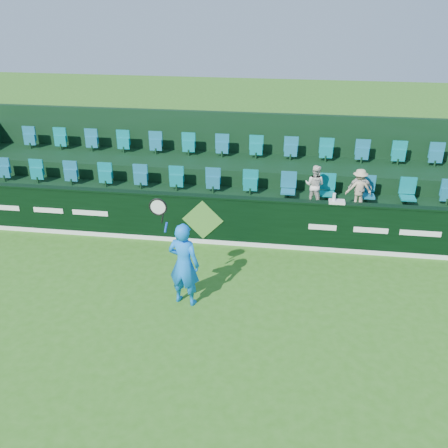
% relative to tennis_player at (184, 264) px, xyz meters
% --- Properties ---
extents(ground, '(60.00, 60.00, 0.00)m').
position_rel_tennis_player_xyz_m(ground, '(-0.10, -1.15, -0.96)').
color(ground, '#2F6B19').
rests_on(ground, ground).
extents(sponsor_hoarding, '(16.00, 0.25, 1.35)m').
position_rel_tennis_player_xyz_m(sponsor_hoarding, '(-0.10, 2.85, -0.29)').
color(sponsor_hoarding, black).
rests_on(sponsor_hoarding, ground).
extents(stand_tier_front, '(16.00, 2.00, 0.80)m').
position_rel_tennis_player_xyz_m(stand_tier_front, '(-0.10, 3.95, -0.56)').
color(stand_tier_front, black).
rests_on(stand_tier_front, ground).
extents(stand_tier_back, '(16.00, 1.80, 1.30)m').
position_rel_tennis_player_xyz_m(stand_tier_back, '(-0.10, 5.85, -0.31)').
color(stand_tier_back, black).
rests_on(stand_tier_back, ground).
extents(stand_rear, '(16.00, 4.10, 2.60)m').
position_rel_tennis_player_xyz_m(stand_rear, '(-0.10, 6.29, 0.25)').
color(stand_rear, black).
rests_on(stand_rear, ground).
extents(seat_row_front, '(13.50, 0.50, 0.60)m').
position_rel_tennis_player_xyz_m(seat_row_front, '(-0.10, 4.35, 0.14)').
color(seat_row_front, '#166884').
rests_on(seat_row_front, stand_tier_front).
extents(seat_row_back, '(13.50, 0.50, 0.60)m').
position_rel_tennis_player_xyz_m(seat_row_back, '(-0.10, 6.15, 0.64)').
color(seat_row_back, '#166884').
rests_on(seat_row_back, stand_tier_back).
extents(tennis_player, '(1.07, 0.60, 2.51)m').
position_rel_tennis_player_xyz_m(tennis_player, '(0.00, 0.00, 0.00)').
color(tennis_player, '#0D72EC').
rests_on(tennis_player, ground).
extents(spectator_left, '(0.66, 0.59, 1.13)m').
position_rel_tennis_player_xyz_m(spectator_left, '(2.78, 3.97, 0.40)').
color(spectator_left, silver).
rests_on(spectator_left, stand_tier_front).
extents(spectator_middle, '(0.63, 0.28, 1.07)m').
position_rel_tennis_player_xyz_m(spectator_middle, '(3.98, 3.97, 0.37)').
color(spectator_middle, silver).
rests_on(spectator_middle, stand_tier_front).
extents(spectator_right, '(0.74, 0.49, 1.08)m').
position_rel_tennis_player_xyz_m(spectator_right, '(3.96, 3.97, 0.38)').
color(spectator_right, '#BFB087').
rests_on(spectator_right, stand_tier_front).
extents(towel, '(0.39, 0.26, 0.06)m').
position_rel_tennis_player_xyz_m(towel, '(3.30, 2.85, 0.42)').
color(towel, silver).
rests_on(towel, sponsor_hoarding).
extents(drinks_bottle, '(0.08, 0.08, 0.25)m').
position_rel_tennis_player_xyz_m(drinks_bottle, '(3.22, 2.85, 0.51)').
color(drinks_bottle, white).
rests_on(drinks_bottle, sponsor_hoarding).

